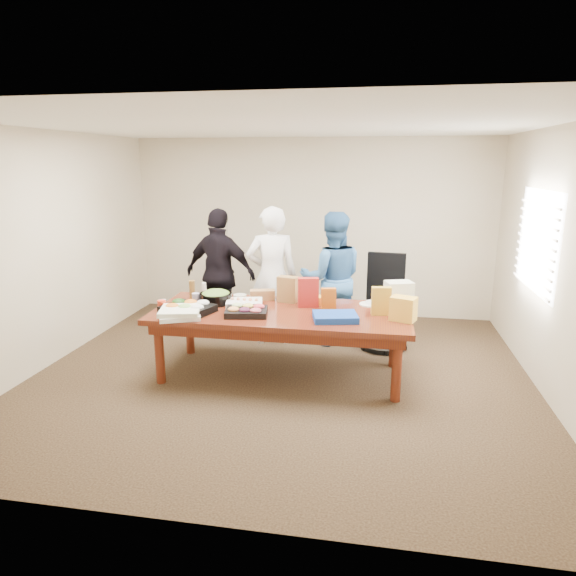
% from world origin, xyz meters
% --- Properties ---
extents(floor, '(5.50, 5.00, 0.02)m').
position_xyz_m(floor, '(0.00, 0.00, -0.01)').
color(floor, '#47301E').
rests_on(floor, ground).
extents(ceiling, '(5.50, 5.00, 0.02)m').
position_xyz_m(ceiling, '(0.00, 0.00, 2.71)').
color(ceiling, white).
rests_on(ceiling, wall_back).
extents(wall_back, '(5.50, 0.04, 2.70)m').
position_xyz_m(wall_back, '(0.00, 2.50, 1.35)').
color(wall_back, beige).
rests_on(wall_back, floor).
extents(wall_front, '(5.50, 0.04, 2.70)m').
position_xyz_m(wall_front, '(0.00, -2.50, 1.35)').
color(wall_front, beige).
rests_on(wall_front, floor).
extents(wall_left, '(0.04, 5.00, 2.70)m').
position_xyz_m(wall_left, '(-2.75, 0.00, 1.35)').
color(wall_left, beige).
rests_on(wall_left, floor).
extents(wall_right, '(0.04, 5.00, 2.70)m').
position_xyz_m(wall_right, '(2.75, 0.00, 1.35)').
color(wall_right, beige).
rests_on(wall_right, floor).
extents(window_panel, '(0.03, 1.40, 1.10)m').
position_xyz_m(window_panel, '(2.72, 0.60, 1.50)').
color(window_panel, white).
rests_on(window_panel, wall_right).
extents(window_blinds, '(0.04, 1.36, 1.00)m').
position_xyz_m(window_blinds, '(2.68, 0.60, 1.50)').
color(window_blinds, beige).
rests_on(window_blinds, wall_right).
extents(conference_table, '(2.80, 1.20, 0.75)m').
position_xyz_m(conference_table, '(0.00, 0.00, 0.38)').
color(conference_table, '#4C1C0F').
rests_on(conference_table, floor).
extents(office_chair, '(0.65, 0.65, 1.16)m').
position_xyz_m(office_chair, '(1.14, 1.04, 0.58)').
color(office_chair, black).
rests_on(office_chair, floor).
extents(person_center, '(0.74, 0.58, 1.80)m').
position_xyz_m(person_center, '(-0.31, 1.01, 0.90)').
color(person_center, white).
rests_on(person_center, floor).
extents(person_right, '(0.95, 0.80, 1.73)m').
position_xyz_m(person_right, '(0.45, 1.14, 0.87)').
color(person_right, '#31649D').
rests_on(person_right, floor).
extents(person_left, '(1.10, 0.65, 1.75)m').
position_xyz_m(person_left, '(-1.05, 1.14, 0.88)').
color(person_left, black).
rests_on(person_left, floor).
extents(veggie_tray, '(0.61, 0.54, 0.08)m').
position_xyz_m(veggie_tray, '(-0.98, -0.25, 0.79)').
color(veggie_tray, black).
rests_on(veggie_tray, conference_table).
extents(fruit_tray, '(0.48, 0.40, 0.07)m').
position_xyz_m(fruit_tray, '(-0.34, -0.22, 0.78)').
color(fruit_tray, black).
rests_on(fruit_tray, conference_table).
extents(sheet_cake, '(0.45, 0.37, 0.07)m').
position_xyz_m(sheet_cake, '(-0.44, 0.09, 0.79)').
color(sheet_cake, white).
rests_on(sheet_cake, conference_table).
extents(salad_bowl, '(0.47, 0.47, 0.12)m').
position_xyz_m(salad_bowl, '(-0.80, 0.16, 0.81)').
color(salad_bowl, black).
rests_on(salad_bowl, conference_table).
extents(chip_bag_blue, '(0.51, 0.42, 0.07)m').
position_xyz_m(chip_bag_blue, '(0.61, -0.24, 0.78)').
color(chip_bag_blue, '#1541AB').
rests_on(chip_bag_blue, conference_table).
extents(chip_bag_red, '(0.24, 0.14, 0.33)m').
position_xyz_m(chip_bag_red, '(0.27, 0.20, 0.92)').
color(chip_bag_red, '#AD231E').
rests_on(chip_bag_red, conference_table).
extents(chip_bag_yellow, '(0.21, 0.11, 0.30)m').
position_xyz_m(chip_bag_yellow, '(1.08, 0.03, 0.90)').
color(chip_bag_yellow, gold).
rests_on(chip_bag_yellow, conference_table).
extents(chip_bag_orange, '(0.17, 0.11, 0.25)m').
position_xyz_m(chip_bag_orange, '(0.51, 0.10, 0.87)').
color(chip_bag_orange, '#C3550F').
rests_on(chip_bag_orange, conference_table).
extents(mayo_jar, '(0.10, 0.10, 0.15)m').
position_xyz_m(mayo_jar, '(-0.05, 0.46, 0.82)').
color(mayo_jar, white).
rests_on(mayo_jar, conference_table).
extents(mustard_bottle, '(0.07, 0.07, 0.18)m').
position_xyz_m(mustard_bottle, '(0.06, 0.37, 0.84)').
color(mustard_bottle, orange).
rests_on(mustard_bottle, conference_table).
extents(dressing_bottle, '(0.08, 0.08, 0.22)m').
position_xyz_m(dressing_bottle, '(-1.15, 0.33, 0.86)').
color(dressing_bottle, brown).
rests_on(dressing_bottle, conference_table).
extents(ranch_bottle, '(0.07, 0.07, 0.16)m').
position_xyz_m(ranch_bottle, '(-1.04, 0.46, 0.83)').
color(ranch_bottle, white).
rests_on(ranch_bottle, conference_table).
extents(banana_bunch, '(0.28, 0.18, 0.09)m').
position_xyz_m(banana_bunch, '(0.40, 0.34, 0.79)').
color(banana_bunch, gold).
rests_on(banana_bunch, conference_table).
extents(bread_loaf, '(0.31, 0.20, 0.12)m').
position_xyz_m(bread_loaf, '(-0.30, 0.41, 0.81)').
color(bread_loaf, '#9E6C3F').
rests_on(bread_loaf, conference_table).
extents(kraft_bag, '(0.25, 0.18, 0.30)m').
position_xyz_m(kraft_bag, '(0.01, 0.37, 0.90)').
color(kraft_bag, olive).
rests_on(kraft_bag, conference_table).
extents(red_cup, '(0.10, 0.10, 0.12)m').
position_xyz_m(red_cup, '(-1.29, -0.24, 0.81)').
color(red_cup, red).
rests_on(red_cup, conference_table).
extents(clear_cup_a, '(0.09, 0.09, 0.11)m').
position_xyz_m(clear_cup_a, '(-1.30, -0.19, 0.81)').
color(clear_cup_a, white).
rests_on(clear_cup_a, conference_table).
extents(clear_cup_b, '(0.11, 0.11, 0.12)m').
position_xyz_m(clear_cup_b, '(-1.02, 0.11, 0.81)').
color(clear_cup_b, silver).
rests_on(clear_cup_b, conference_table).
extents(pizza_box_lower, '(0.54, 0.54, 0.05)m').
position_xyz_m(pizza_box_lower, '(-1.01, -0.42, 0.77)').
color(pizza_box_lower, white).
rests_on(pizza_box_lower, conference_table).
extents(pizza_box_upper, '(0.49, 0.49, 0.05)m').
position_xyz_m(pizza_box_upper, '(-1.00, -0.41, 0.82)').
color(pizza_box_upper, white).
rests_on(pizza_box_upper, pizza_box_lower).
extents(plate_a, '(0.35, 0.35, 0.02)m').
position_xyz_m(plate_a, '(1.04, 0.46, 0.76)').
color(plate_a, silver).
rests_on(plate_a, conference_table).
extents(plate_b, '(0.26, 0.26, 0.01)m').
position_xyz_m(plate_b, '(0.96, 0.40, 0.76)').
color(plate_b, white).
rests_on(plate_b, conference_table).
extents(dip_bowl_a, '(0.18, 0.18, 0.06)m').
position_xyz_m(dip_bowl_a, '(0.35, 0.39, 0.78)').
color(dip_bowl_a, beige).
rests_on(dip_bowl_a, conference_table).
extents(dip_bowl_b, '(0.19, 0.19, 0.06)m').
position_xyz_m(dip_bowl_b, '(-0.57, 0.35, 0.78)').
color(dip_bowl_b, beige).
rests_on(dip_bowl_b, conference_table).
extents(grocery_bag_white, '(0.34, 0.29, 0.31)m').
position_xyz_m(grocery_bag_white, '(1.27, 0.30, 0.90)').
color(grocery_bag_white, white).
rests_on(grocery_bag_white, conference_table).
extents(grocery_bag_yellow, '(0.29, 0.25, 0.25)m').
position_xyz_m(grocery_bag_yellow, '(1.30, -0.13, 0.87)').
color(grocery_bag_yellow, yellow).
rests_on(grocery_bag_yellow, conference_table).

